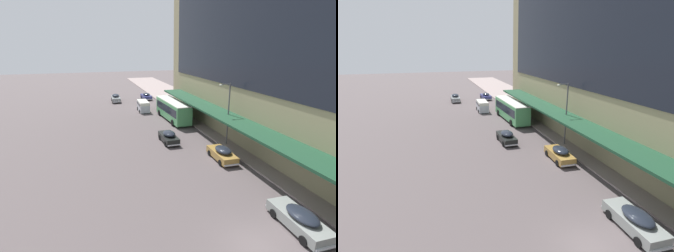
% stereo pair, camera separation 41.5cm
% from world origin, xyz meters
% --- Properties ---
extents(ground, '(240.00, 240.00, 0.00)m').
position_xyz_m(ground, '(0.00, 0.00, 0.00)').
color(ground, '#544A4B').
extents(transit_bus_kerbside_front, '(2.91, 10.54, 3.23)m').
position_xyz_m(transit_bus_kerbside_front, '(4.14, 28.82, 1.86)').
color(transit_bus_kerbside_front, '#4D9D5E').
rests_on(transit_bus_kerbside_front, ground).
extents(sedan_lead_near, '(1.96, 4.84, 1.45)m').
position_xyz_m(sedan_lead_near, '(3.62, 0.58, 0.73)').
color(sedan_lead_near, gray).
rests_on(sedan_lead_near, ground).
extents(sedan_oncoming_rear, '(2.06, 4.99, 1.66)m').
position_xyz_m(sedan_oncoming_rear, '(-3.07, 47.01, 0.81)').
color(sedan_oncoming_rear, gray).
rests_on(sedan_oncoming_rear, ground).
extents(sedan_second_mid, '(1.96, 4.59, 1.53)m').
position_xyz_m(sedan_second_mid, '(4.15, 12.04, 0.75)').
color(sedan_second_mid, olive).
rests_on(sedan_second_mid, ground).
extents(sedan_second_near, '(1.99, 4.51, 1.50)m').
position_xyz_m(sedan_second_near, '(3.92, 47.53, 0.75)').
color(sedan_second_near, navy).
rests_on(sedan_second_near, ground).
extents(sedan_far_back, '(1.80, 4.35, 1.54)m').
position_xyz_m(sedan_far_back, '(0.32, 18.87, 0.76)').
color(sedan_far_back, black).
rests_on(sedan_far_back, ground).
extents(vw_van, '(2.03, 4.61, 1.96)m').
position_xyz_m(vw_van, '(0.79, 36.37, 1.10)').
color(vw_van, silver).
rests_on(vw_van, ground).
extents(street_lamp, '(1.50, 0.28, 7.46)m').
position_xyz_m(street_lamp, '(6.74, 15.98, 4.46)').
color(street_lamp, '#4C4C51').
rests_on(street_lamp, sidewalk_kerb).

